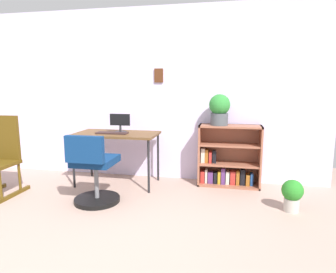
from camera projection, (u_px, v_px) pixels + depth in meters
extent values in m
plane|color=tan|center=(68.00, 252.00, 2.38)|extent=(6.24, 6.24, 0.00)
cube|color=silver|center=(141.00, 95.00, 4.26)|extent=(5.20, 0.10, 2.40)
cube|color=#4E2814|center=(159.00, 75.00, 4.10)|extent=(0.12, 0.02, 0.19)
cube|color=brown|center=(117.00, 134.00, 3.93)|extent=(1.10, 0.59, 0.03)
cylinder|color=black|center=(73.00, 162.00, 3.85)|extent=(0.03, 0.03, 0.68)
cylinder|color=black|center=(149.00, 167.00, 3.65)|extent=(0.03, 0.03, 0.68)
cylinder|color=black|center=(91.00, 154.00, 4.34)|extent=(0.03, 0.03, 0.68)
cylinder|color=black|center=(158.00, 157.00, 4.14)|extent=(0.03, 0.03, 0.68)
cylinder|color=#262628|center=(121.00, 132.00, 3.99)|extent=(0.16, 0.16, 0.01)
cylinder|color=#262628|center=(120.00, 128.00, 3.98)|extent=(0.03, 0.03, 0.08)
cube|color=black|center=(120.00, 120.00, 3.95)|extent=(0.28, 0.02, 0.15)
cube|color=#32201E|center=(112.00, 133.00, 3.87)|extent=(0.41, 0.14, 0.02)
cylinder|color=black|center=(97.00, 200.00, 3.41)|extent=(0.52, 0.52, 0.05)
cylinder|color=slate|center=(96.00, 181.00, 3.37)|extent=(0.05, 0.05, 0.40)
cube|color=navy|center=(96.00, 161.00, 3.33)|extent=(0.44, 0.44, 0.08)
cube|color=navy|center=(84.00, 149.00, 3.06)|extent=(0.42, 0.07, 0.29)
cube|color=#523C0F|center=(12.00, 195.00, 3.55)|extent=(0.04, 0.64, 0.04)
cylinder|color=#523C0F|center=(0.00, 185.00, 3.36)|extent=(0.03, 0.03, 0.34)
cylinder|color=#523C0F|center=(20.00, 176.00, 3.67)|extent=(0.03, 0.03, 0.34)
cube|color=#523C0F|center=(4.00, 138.00, 3.64)|extent=(0.40, 0.04, 0.55)
cube|color=#985942|center=(200.00, 154.00, 3.99)|extent=(0.02, 0.30, 0.82)
cube|color=#985942|center=(260.00, 157.00, 3.84)|extent=(0.02, 0.30, 0.82)
cube|color=#985942|center=(230.00, 126.00, 3.85)|extent=(0.81, 0.30, 0.02)
cube|color=#985942|center=(228.00, 184.00, 3.98)|extent=(0.81, 0.30, 0.02)
cube|color=#985942|center=(229.00, 153.00, 4.05)|extent=(0.81, 0.02, 0.82)
cube|color=#985942|center=(229.00, 164.00, 3.94)|extent=(0.76, 0.28, 0.02)
cube|color=#985942|center=(230.00, 145.00, 3.89)|extent=(0.76, 0.28, 0.02)
cube|color=#B22D28|center=(203.00, 176.00, 4.03)|extent=(0.05, 0.12, 0.16)
cube|color=beige|center=(206.00, 176.00, 4.01)|extent=(0.03, 0.10, 0.19)
cube|color=#593372|center=(210.00, 177.00, 4.01)|extent=(0.07, 0.11, 0.16)
cube|color=black|center=(215.00, 177.00, 3.99)|extent=(0.04, 0.11, 0.15)
cube|color=#B79323|center=(219.00, 177.00, 3.98)|extent=(0.04, 0.11, 0.17)
cube|color=#593372|center=(223.00, 176.00, 3.97)|extent=(0.05, 0.12, 0.22)
cube|color=beige|center=(227.00, 177.00, 3.96)|extent=(0.05, 0.10, 0.17)
cube|color=#B22D28|center=(233.00, 177.00, 3.95)|extent=(0.07, 0.11, 0.18)
cube|color=#99591E|center=(238.00, 177.00, 3.93)|extent=(0.04, 0.12, 0.19)
cube|color=black|center=(243.00, 177.00, 3.92)|extent=(0.06, 0.09, 0.21)
cube|color=#99591E|center=(248.00, 180.00, 3.91)|extent=(0.05, 0.13, 0.15)
cube|color=#1E478C|center=(252.00, 179.00, 3.90)|extent=(0.04, 0.09, 0.17)
cube|color=beige|center=(203.00, 155.00, 3.98)|extent=(0.05, 0.11, 0.19)
cube|color=#99591E|center=(207.00, 156.00, 3.97)|extent=(0.04, 0.11, 0.18)
cube|color=#B22D28|center=(210.00, 157.00, 3.96)|extent=(0.04, 0.12, 0.15)
cube|color=black|center=(214.00, 156.00, 3.95)|extent=(0.05, 0.09, 0.17)
cylinder|color=#474C51|center=(219.00, 119.00, 3.85)|extent=(0.23, 0.23, 0.16)
sphere|color=#2D8133|center=(220.00, 105.00, 3.81)|extent=(0.27, 0.27, 0.27)
cylinder|color=#B7B2A8|center=(291.00, 205.00, 3.14)|extent=(0.16, 0.16, 0.14)
sphere|color=#288125|center=(293.00, 190.00, 3.12)|extent=(0.22, 0.22, 0.22)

